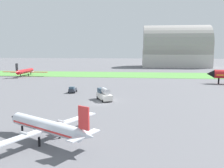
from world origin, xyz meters
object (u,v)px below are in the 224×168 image
at_px(airplane_taxiing_turboprop, 25,71).
at_px(fuel_truck_near_gate, 104,94).
at_px(pushback_tug_midfield, 73,90).
at_px(airplane_foreground_turboprop, 47,126).

relative_size(airplane_taxiing_turboprop, fuel_truck_near_gate, 3.30).
bearing_deg(fuel_truck_near_gate, airplane_taxiing_turboprop, 15.68).
bearing_deg(airplane_taxiing_turboprop, pushback_tug_midfield, -140.09).
distance_m(airplane_taxiing_turboprop, fuel_truck_near_gate, 70.04).
relative_size(airplane_foreground_turboprop, airplane_taxiing_turboprop, 0.82).
distance_m(airplane_taxiing_turboprop, pushback_tug_midfield, 55.20).
height_order(airplane_taxiing_turboprop, pushback_tug_midfield, airplane_taxiing_turboprop).
relative_size(airplane_foreground_turboprop, pushback_tug_midfield, 5.16).
bearing_deg(fuel_truck_near_gate, airplane_foreground_turboprop, 145.23).
bearing_deg(pushback_tug_midfield, fuel_truck_near_gate, 48.18).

